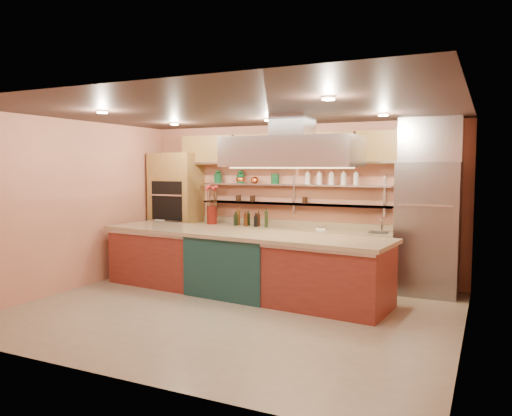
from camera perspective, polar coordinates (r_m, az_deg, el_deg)
The scene contains 21 objects.
floor at distance 7.23m, azimuth -2.53°, elevation -11.67°, with size 6.00×5.00×0.02m, color gray.
ceiling at distance 6.97m, azimuth -2.62°, elevation 11.07°, with size 6.00×5.00×0.02m, color black.
wall_back at distance 9.24m, azimuth 4.70°, elevation 0.82°, with size 6.00×0.04×2.80m, color tan.
wall_front at distance 4.91m, azimuth -16.40°, elevation -2.86°, with size 6.00×0.04×2.80m, color tan.
wall_left at distance 8.77m, azimuth -20.17°, elevation 0.33°, with size 0.04×5.00×2.80m, color tan.
wall_right at distance 6.16m, azimuth 22.92°, elevation -1.52°, with size 0.04×5.00×2.80m, color tan.
oven_stack at distance 10.11m, azimuth -9.07°, elevation -0.31°, with size 0.95×0.64×2.30m, color olive.
refrigerator at distance 8.37m, azimuth 19.03°, elevation -2.25°, with size 0.95×0.72×2.10m, color gray.
back_counter at distance 9.09m, azimuth 3.70°, elevation -5.18°, with size 3.84×0.64×0.93m, color tan.
wall_shelf_lower at distance 9.14m, azimuth 4.12°, elevation 0.46°, with size 3.60×0.26×0.03m, color #B2B5B9.
wall_shelf_upper at distance 9.12m, azimuth 4.13°, elevation 2.66°, with size 3.60×0.26×0.03m, color #B2B5B9.
upper_cabinets at distance 9.05m, azimuth 4.34°, elevation 6.76°, with size 4.60×0.36×0.55m, color olive.
range_hood at distance 7.50m, azimuth 4.18°, elevation 6.40°, with size 2.00×1.00×0.45m, color #B2B5B9.
ceiling_downlights at distance 7.15m, azimuth -1.85°, elevation 10.68°, with size 4.00×2.80×0.02m, color #FFE5A5.
island at distance 8.02m, azimuth -1.94°, elevation -6.27°, with size 4.78×1.04×1.00m, color maroon.
flower_vase at distance 9.64m, azimuth -5.06°, elevation -0.79°, with size 0.19×0.19×0.35m, color #5F140E.
oil_bottle_cluster at distance 9.24m, azimuth -0.47°, elevation -1.34°, with size 0.75×0.21×0.24m, color black.
kitchen_scale at distance 8.75m, azimuth 7.52°, elevation -2.22°, with size 0.16×0.12×0.09m, color silver.
bar_faucet at distance 8.59m, azimuth 14.19°, elevation -1.96°, with size 0.03×0.03×0.24m, color white.
copper_kettle at distance 9.41m, azimuth -0.16°, elevation 3.21°, with size 0.16×0.16×0.13m, color #D16530.
green_canister at distance 9.24m, azimuth 2.20°, elevation 3.35°, with size 0.15×0.15×0.18m, color #0D3F1F.
Camera 1 is at (3.25, -6.12, 2.03)m, focal length 35.00 mm.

